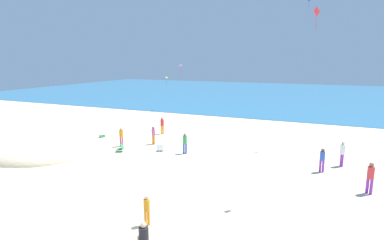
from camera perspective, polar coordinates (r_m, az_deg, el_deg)
The scene contains 18 objects.
ground_plane at distance 24.26m, azimuth 3.60°, elevation -5.88°, with size 120.00×120.00×0.00m, color beige.
ocean_water at distance 67.53m, azimuth 16.80°, elevation 4.50°, with size 120.00×60.00×0.05m, color teal.
dune_mound at distance 27.30m, azimuth -27.73°, elevation -5.23°, with size 9.54×6.68×2.76m, color beige.
beach_chair_far_left at distance 24.54m, azimuth -5.80°, elevation -5.15°, with size 0.69×0.78×0.55m.
beach_chair_mid_beach at distance 24.92m, azimuth -12.84°, elevation -4.97°, with size 0.74×0.75×0.61m.
cooler_box at distance 29.92m, azimuth -16.02°, elevation -2.77°, with size 0.55×0.57×0.29m.
person_0 at distance 26.22m, azimuth -12.74°, elevation -2.76°, with size 0.38×0.38×1.60m.
person_1 at distance 21.44m, azimuth 22.60°, elevation -6.49°, with size 0.35×0.35×1.55m.
person_2 at distance 13.94m, azimuth -8.22°, elevation -15.56°, with size 0.37×0.37×1.40m.
person_3 at distance 19.15m, azimuth 29.70°, elevation -8.82°, with size 0.46×0.46×1.73m.
person_4 at distance 23.08m, azimuth 25.68°, elevation -5.27°, with size 0.43×0.43×1.72m.
person_5 at distance 13.17m, azimuth -8.80°, elevation -19.75°, with size 0.67×0.73×0.82m.
person_6 at distance 26.42m, azimuth -7.03°, elevation -2.57°, with size 0.39×0.39×1.52m.
person_7 at distance 29.97m, azimuth -5.44°, elevation -0.80°, with size 0.45×0.45×1.64m.
person_8 at distance 23.62m, azimuth -1.30°, elevation -4.01°, with size 0.40×0.40×1.59m.
kite_red at distance 26.87m, azimuth 21.73°, elevation 17.74°, with size 0.45×0.62×1.72m.
kite_pink at distance 34.02m, azimuth -2.20°, elevation 9.88°, with size 0.48×0.43×1.11m.
kite_lime at distance 43.94m, azimuth -4.59°, elevation 7.74°, with size 0.42×0.51×1.29m.
Camera 1 is at (7.88, -11.85, 6.99)m, focal length 29.33 mm.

